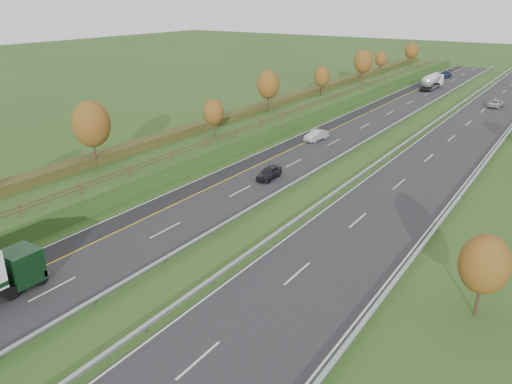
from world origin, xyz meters
TOP-DOWN VIEW (x-y plane):
  - ground at (8.00, 55.00)m, footprint 400.00×400.00m
  - near_carriageway at (0.00, 60.00)m, footprint 10.50×200.00m
  - far_carriageway at (16.50, 60.00)m, footprint 10.50×200.00m
  - hard_shoulder at (-3.75, 60.00)m, footprint 3.00×200.00m
  - lane_markings at (6.40, 59.88)m, footprint 26.75×200.00m
  - embankment_left at (-13.00, 60.00)m, footprint 12.00×200.00m
  - hedge_left at (-15.00, 60.00)m, footprint 2.20×180.00m
  - fence_left at (-8.50, 59.59)m, footprint 0.12×189.06m
  - median_barrier_near at (5.70, 60.00)m, footprint 0.32×200.00m
  - median_barrier_far at (10.80, 60.00)m, footprint 0.32×200.00m
  - outer_barrier_far at (22.30, 60.00)m, footprint 0.32×200.00m
  - trees_left at (-12.64, 56.63)m, footprint 6.64×164.30m
  - road_tanker at (0.27, 114.03)m, footprint 2.40×11.22m
  - car_dark_near at (1.73, 40.27)m, footprint 2.01×4.33m
  - car_silver_mid at (-1.50, 58.69)m, footprint 2.16×4.78m
  - car_small_far at (-1.60, 134.38)m, footprint 2.54×5.64m
  - car_oncoming at (16.63, 99.91)m, footprint 2.65×5.21m

SIDE VIEW (x-z plane):
  - ground at x=8.00m, z-range 0.00..0.00m
  - near_carriageway at x=0.00m, z-range 0.00..0.04m
  - far_carriageway at x=16.50m, z-range 0.00..0.04m
  - hard_shoulder at x=-3.75m, z-range 0.00..0.04m
  - lane_markings at x=6.40m, z-range 0.04..0.05m
  - median_barrier_near at x=5.70m, z-range 0.26..0.97m
  - median_barrier_far at x=10.80m, z-range 0.26..0.97m
  - outer_barrier_far at x=22.30m, z-range 0.26..0.97m
  - car_oncoming at x=16.63m, z-range 0.04..1.45m
  - car_dark_near at x=1.73m, z-range 0.04..1.48m
  - car_silver_mid at x=-1.50m, z-range 0.04..1.56m
  - car_small_far at x=-1.60m, z-range 0.04..1.65m
  - embankment_left at x=-13.00m, z-range 0.00..2.00m
  - road_tanker at x=0.27m, z-range 0.13..3.59m
  - hedge_left at x=-15.00m, z-range 2.00..3.10m
  - fence_left at x=-8.50m, z-range 2.13..3.33m
  - trees_left at x=-12.64m, z-range 2.53..10.20m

